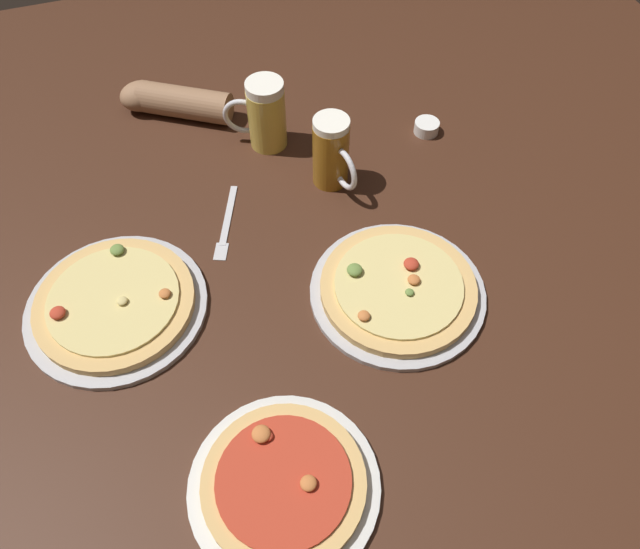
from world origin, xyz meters
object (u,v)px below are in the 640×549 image
at_px(beer_mug_amber, 332,153).
at_px(fork_left, 227,223).
at_px(beer_mug_dark, 265,115).
at_px(pizza_plate_far, 115,304).
at_px(pizza_plate_near, 398,289).
at_px(diner_arm, 171,101).
at_px(ramekin_sauce, 427,127).
at_px(pizza_plate_side, 284,484).

bearing_deg(beer_mug_amber, fork_left, -168.99).
height_order(beer_mug_dark, fork_left, beer_mug_dark).
bearing_deg(fork_left, pizza_plate_far, -150.51).
relative_size(pizza_plate_near, pizza_plate_far, 0.99).
relative_size(pizza_plate_far, diner_arm, 1.31).
height_order(pizza_plate_near, ramekin_sauce, pizza_plate_near).
xyz_separation_m(fork_left, diner_arm, (-0.03, 0.39, 0.03)).
height_order(beer_mug_amber, ramekin_sauce, beer_mug_amber).
height_order(fork_left, diner_arm, diner_arm).
height_order(pizza_plate_far, fork_left, pizza_plate_far).
relative_size(beer_mug_amber, fork_left, 0.84).
bearing_deg(diner_arm, pizza_plate_far, -111.60).
bearing_deg(pizza_plate_far, pizza_plate_near, -15.36).
distance_m(pizza_plate_side, beer_mug_dark, 0.80).
relative_size(pizza_plate_far, ramekin_sauce, 5.84).
bearing_deg(beer_mug_amber, pizza_plate_side, -115.89).
xyz_separation_m(pizza_plate_far, diner_arm, (0.21, 0.53, 0.02)).
xyz_separation_m(pizza_plate_far, pizza_plate_side, (0.20, -0.42, -0.00)).
height_order(beer_mug_amber, diner_arm, beer_mug_amber).
distance_m(pizza_plate_far, fork_left, 0.28).
distance_m(beer_mug_amber, ramekin_sauce, 0.28).
height_order(pizza_plate_far, diner_arm, diner_arm).
bearing_deg(diner_arm, pizza_plate_side, -90.57).
distance_m(beer_mug_dark, beer_mug_amber, 0.19).
height_order(pizza_plate_near, beer_mug_dark, beer_mug_dark).
bearing_deg(ramekin_sauce, beer_mug_amber, -163.20).
xyz_separation_m(pizza_plate_far, beer_mug_amber, (0.49, 0.19, 0.06)).
height_order(pizza_plate_near, pizza_plate_side, same).
bearing_deg(ramekin_sauce, pizza_plate_near, -121.49).
bearing_deg(beer_mug_dark, pizza_plate_near, -76.80).
relative_size(pizza_plate_near, beer_mug_amber, 2.04).
xyz_separation_m(pizza_plate_near, beer_mug_dark, (-0.12, 0.49, 0.06)).
xyz_separation_m(ramekin_sauce, fork_left, (-0.51, -0.13, -0.01)).
relative_size(pizza_plate_far, beer_mug_amber, 2.06).
distance_m(beer_mug_amber, fork_left, 0.26).
bearing_deg(beer_mug_dark, pizza_plate_side, -104.14).
distance_m(pizza_plate_side, beer_mug_amber, 0.67).
bearing_deg(fork_left, diner_arm, 95.15).
relative_size(beer_mug_dark, diner_arm, 0.64).
relative_size(pizza_plate_side, diner_arm, 1.16).
bearing_deg(fork_left, beer_mug_dark, 55.10).
relative_size(ramekin_sauce, diner_arm, 0.22).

